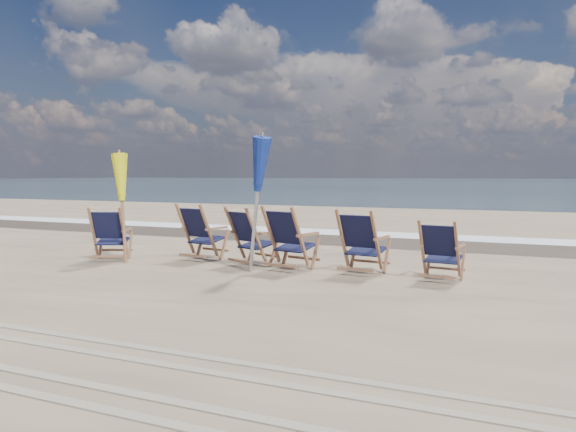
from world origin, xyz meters
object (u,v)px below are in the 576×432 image
at_px(beach_chair_0, 123,234).
at_px(beach_chair_2, 256,238).
at_px(beach_chair_5, 457,252).
at_px(beach_chair_3, 300,240).
at_px(beach_chair_4, 376,243).
at_px(umbrella_yellow, 122,183).
at_px(umbrella_blue, 255,170).
at_px(beach_chair_1, 209,233).

bearing_deg(beach_chair_0, beach_chair_2, 163.16).
height_order(beach_chair_0, beach_chair_5, beach_chair_0).
relative_size(beach_chair_2, beach_chair_3, 0.96).
distance_m(beach_chair_4, umbrella_yellow, 4.69).
xyz_separation_m(beach_chair_0, beach_chair_3, (3.43, 0.18, 0.04)).
distance_m(beach_chair_0, umbrella_blue, 3.05).
bearing_deg(umbrella_blue, beach_chair_5, 9.19).
distance_m(beach_chair_0, umbrella_yellow, 0.94).
relative_size(beach_chair_1, beach_chair_3, 0.98).
bearing_deg(beach_chair_1, umbrella_blue, 161.70).
xyz_separation_m(beach_chair_3, beach_chair_4, (1.21, 0.16, -0.02)).
xyz_separation_m(beach_chair_2, beach_chair_5, (3.28, 0.02, -0.05)).
height_order(beach_chair_2, beach_chair_3, beach_chair_3).
bearing_deg(beach_chair_0, beach_chair_5, 159.70).
height_order(beach_chair_1, umbrella_blue, umbrella_blue).
xyz_separation_m(beach_chair_2, beach_chair_4, (2.07, 0.05, 0.01)).
distance_m(beach_chair_0, beach_chair_1, 1.58).
height_order(beach_chair_1, beach_chair_3, beach_chair_3).
bearing_deg(beach_chair_0, beach_chair_1, 176.98).
bearing_deg(beach_chair_0, beach_chair_3, 159.67).
height_order(beach_chair_1, umbrella_yellow, umbrella_yellow).
bearing_deg(beach_chair_4, beach_chair_5, -173.32).
relative_size(beach_chair_0, umbrella_yellow, 0.51).
height_order(beach_chair_0, beach_chair_4, beach_chair_4).
bearing_deg(beach_chair_0, beach_chair_4, 160.87).
bearing_deg(beach_chair_2, umbrella_blue, 139.20).
distance_m(beach_chair_1, beach_chair_4, 3.17).
distance_m(beach_chair_1, umbrella_yellow, 1.80).
relative_size(beach_chair_0, beach_chair_3, 0.92).
height_order(beach_chair_0, umbrella_yellow, umbrella_yellow).
bearing_deg(umbrella_blue, beach_chair_2, 116.86).
bearing_deg(umbrella_yellow, beach_chair_2, 8.30).
bearing_deg(beach_chair_3, beach_chair_0, 16.33).
relative_size(beach_chair_4, beach_chair_5, 1.13).
bearing_deg(beach_chair_2, beach_chair_4, -156.30).
relative_size(beach_chair_3, beach_chair_4, 1.03).
bearing_deg(beach_chair_1, beach_chair_5, -172.80).
bearing_deg(beach_chair_2, beach_chair_1, 9.28).
bearing_deg(beach_chair_5, beach_chair_4, 4.49).
bearing_deg(umbrella_yellow, beach_chair_0, 128.08).
height_order(beach_chair_0, umbrella_blue, umbrella_blue).
height_order(beach_chair_5, umbrella_blue, umbrella_blue).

